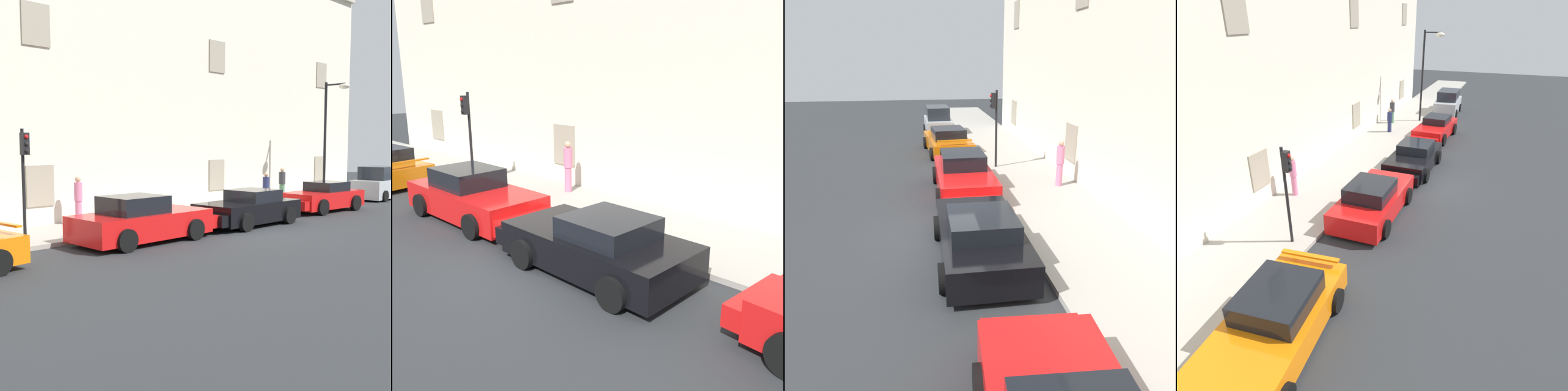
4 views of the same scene
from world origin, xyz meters
TOP-DOWN VIEW (x-y plane):
  - ground_plane at (0.00, 0.00)m, footprint 80.00×80.00m
  - sidewalk at (0.00, 4.12)m, footprint 60.00×3.41m
  - building_facade at (0.00, 7.94)m, footprint 36.12×4.73m
  - sportscar_yellow_flank at (-3.70, 1.25)m, footprint 4.95×2.25m
  - sportscar_white_middle at (1.13, 1.04)m, footprint 4.68×2.27m
  - traffic_light at (-6.90, 3.02)m, footprint 0.22×0.36m
  - pedestrian_admiring at (-3.75, 4.98)m, footprint 0.35×0.35m

SIDE VIEW (x-z plane):
  - ground_plane at x=0.00m, z-range 0.00..0.00m
  - sidewalk at x=0.00m, z-range 0.00..0.14m
  - sportscar_white_middle at x=1.13m, z-range -0.07..1.28m
  - sportscar_yellow_flank at x=-3.70m, z-range -0.11..1.39m
  - pedestrian_admiring at x=-3.75m, z-range 0.18..1.98m
  - traffic_light at x=-6.90m, z-range 0.77..4.20m
  - building_facade at x=0.00m, z-range 0.02..12.56m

